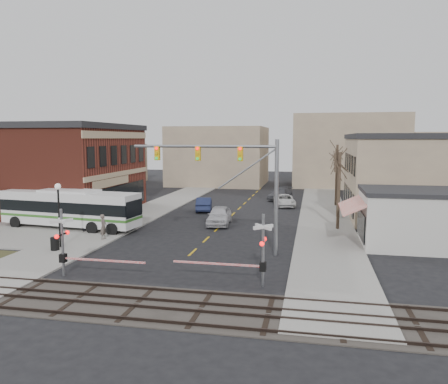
{
  "coord_description": "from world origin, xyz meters",
  "views": [
    {
      "loc": [
        8.25,
        -27.19,
        8.05
      ],
      "look_at": [
        0.84,
        9.0,
        3.5
      ],
      "focal_mm": 35.0,
      "sensor_mm": 36.0,
      "label": 1
    }
  ],
  "objects_px": {
    "pedestrian_near": "(103,227)",
    "pedestrian_far": "(87,222)",
    "rr_crossing_west": "(69,244)",
    "street_lamp": "(59,202)",
    "car_a": "(219,215)",
    "car_b": "(204,204)",
    "transit_bus": "(70,208)",
    "traffic_signal_mast": "(236,172)",
    "rr_crossing_east": "(255,251)",
    "car_d": "(280,194)",
    "car_c": "(285,200)",
    "trash_bin": "(55,244)"
  },
  "relations": [
    {
      "from": "street_lamp",
      "to": "pedestrian_near",
      "type": "height_order",
      "value": "street_lamp"
    },
    {
      "from": "street_lamp",
      "to": "car_b",
      "type": "distance_m",
      "value": 19.7
    },
    {
      "from": "trash_bin",
      "to": "car_a",
      "type": "distance_m",
      "value": 15.28
    },
    {
      "from": "rr_crossing_west",
      "to": "pedestrian_far",
      "type": "bearing_deg",
      "value": 114.52
    },
    {
      "from": "traffic_signal_mast",
      "to": "car_d",
      "type": "relative_size",
      "value": 1.93
    },
    {
      "from": "car_a",
      "to": "pedestrian_near",
      "type": "height_order",
      "value": "pedestrian_near"
    },
    {
      "from": "rr_crossing_east",
      "to": "pedestrian_far",
      "type": "bearing_deg",
      "value": 146.18
    },
    {
      "from": "street_lamp",
      "to": "car_c",
      "type": "bearing_deg",
      "value": 58.0
    },
    {
      "from": "traffic_signal_mast",
      "to": "street_lamp",
      "type": "distance_m",
      "value": 13.1
    },
    {
      "from": "trash_bin",
      "to": "rr_crossing_west",
      "type": "bearing_deg",
      "value": -49.9
    },
    {
      "from": "rr_crossing_east",
      "to": "car_c",
      "type": "xyz_separation_m",
      "value": [
        -0.27,
        28.89,
        -1.27
      ]
    },
    {
      "from": "trash_bin",
      "to": "car_a",
      "type": "height_order",
      "value": "car_a"
    },
    {
      "from": "rr_crossing_east",
      "to": "pedestrian_near",
      "type": "relative_size",
      "value": 2.83
    },
    {
      "from": "rr_crossing_east",
      "to": "trash_bin",
      "type": "xyz_separation_m",
      "value": [
        -14.96,
        4.3,
        -1.39
      ]
    },
    {
      "from": "pedestrian_near",
      "to": "car_a",
      "type": "bearing_deg",
      "value": -46.21
    },
    {
      "from": "rr_crossing_west",
      "to": "pedestrian_near",
      "type": "xyz_separation_m",
      "value": [
        -2.37,
        8.83,
        -0.86
      ]
    },
    {
      "from": "street_lamp",
      "to": "pedestrian_near",
      "type": "bearing_deg",
      "value": 57.31
    },
    {
      "from": "car_a",
      "to": "pedestrian_far",
      "type": "relative_size",
      "value": 3.31
    },
    {
      "from": "transit_bus",
      "to": "traffic_signal_mast",
      "type": "bearing_deg",
      "value": -18.48
    },
    {
      "from": "rr_crossing_west",
      "to": "trash_bin",
      "type": "bearing_deg",
      "value": 130.1
    },
    {
      "from": "street_lamp",
      "to": "car_a",
      "type": "xyz_separation_m",
      "value": [
        9.54,
        11.14,
        -2.58
      ]
    },
    {
      "from": "rr_crossing_west",
      "to": "pedestrian_near",
      "type": "distance_m",
      "value": 9.18
    },
    {
      "from": "transit_bus",
      "to": "car_c",
      "type": "bearing_deg",
      "value": 43.55
    },
    {
      "from": "rr_crossing_west",
      "to": "street_lamp",
      "type": "bearing_deg",
      "value": 126.28
    },
    {
      "from": "car_b",
      "to": "car_d",
      "type": "bearing_deg",
      "value": -137.61
    },
    {
      "from": "car_c",
      "to": "car_d",
      "type": "distance_m",
      "value": 5.39
    },
    {
      "from": "street_lamp",
      "to": "trash_bin",
      "type": "bearing_deg",
      "value": -82.46
    },
    {
      "from": "transit_bus",
      "to": "car_b",
      "type": "height_order",
      "value": "transit_bus"
    },
    {
      "from": "traffic_signal_mast",
      "to": "trash_bin",
      "type": "xyz_separation_m",
      "value": [
        -12.71,
        -2.2,
        -5.18
      ]
    },
    {
      "from": "car_a",
      "to": "pedestrian_near",
      "type": "bearing_deg",
      "value": -138.09
    },
    {
      "from": "car_a",
      "to": "car_b",
      "type": "bearing_deg",
      "value": 109.37
    },
    {
      "from": "rr_crossing_east",
      "to": "pedestrian_far",
      "type": "distance_m",
      "value": 19.26
    },
    {
      "from": "transit_bus",
      "to": "car_d",
      "type": "xyz_separation_m",
      "value": [
        17.04,
        22.37,
        -1.1
      ]
    },
    {
      "from": "trash_bin",
      "to": "car_b",
      "type": "bearing_deg",
      "value": 72.55
    },
    {
      "from": "traffic_signal_mast",
      "to": "car_b",
      "type": "bearing_deg",
      "value": 111.06
    },
    {
      "from": "pedestrian_near",
      "to": "pedestrian_far",
      "type": "relative_size",
      "value": 1.3
    },
    {
      "from": "rr_crossing_west",
      "to": "car_b",
      "type": "height_order",
      "value": "rr_crossing_west"
    },
    {
      "from": "rr_crossing_east",
      "to": "car_d",
      "type": "bearing_deg",
      "value": 91.96
    },
    {
      "from": "transit_bus",
      "to": "car_b",
      "type": "xyz_separation_m",
      "value": [
        9.34,
        11.85,
        -1.12
      ]
    },
    {
      "from": "car_a",
      "to": "pedestrian_far",
      "type": "distance_m",
      "value": 11.86
    },
    {
      "from": "transit_bus",
      "to": "rr_crossing_west",
      "type": "height_order",
      "value": "rr_crossing_west"
    },
    {
      "from": "rr_crossing_west",
      "to": "car_d",
      "type": "relative_size",
      "value": 1.05
    },
    {
      "from": "car_a",
      "to": "pedestrian_far",
      "type": "xyz_separation_m",
      "value": [
        -10.43,
        -5.63,
        0.02
      ]
    },
    {
      "from": "car_d",
      "to": "rr_crossing_west",
      "type": "bearing_deg",
      "value": -91.76
    },
    {
      "from": "rr_crossing_west",
      "to": "pedestrian_far",
      "type": "distance_m",
      "value": 12.52
    },
    {
      "from": "street_lamp",
      "to": "car_d",
      "type": "bearing_deg",
      "value": 64.39
    },
    {
      "from": "transit_bus",
      "to": "rr_crossing_east",
      "type": "xyz_separation_m",
      "value": [
        18.21,
        -11.83,
        0.09
      ]
    },
    {
      "from": "rr_crossing_west",
      "to": "car_c",
      "type": "xyz_separation_m",
      "value": [
        10.53,
        29.53,
        -1.27
      ]
    },
    {
      "from": "car_b",
      "to": "car_d",
      "type": "height_order",
      "value": "car_d"
    },
    {
      "from": "car_c",
      "to": "pedestrian_near",
      "type": "bearing_deg",
      "value": -131.33
    }
  ]
}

